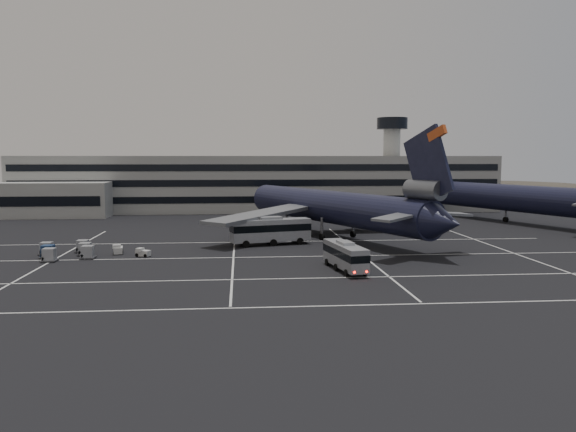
% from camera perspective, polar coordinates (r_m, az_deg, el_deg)
% --- Properties ---
extents(ground, '(260.00, 260.00, 0.00)m').
position_cam_1_polar(ground, '(73.64, -0.91, -4.73)').
color(ground, black).
rests_on(ground, ground).
extents(lane_markings, '(90.00, 55.62, 0.01)m').
position_cam_1_polar(lane_markings, '(74.42, -0.21, -4.61)').
color(lane_markings, silver).
rests_on(lane_markings, ground).
extents(terminal, '(125.00, 26.00, 24.00)m').
position_cam_1_polar(terminal, '(143.50, -4.07, 3.28)').
color(terminal, gray).
rests_on(terminal, ground).
extents(hills, '(352.00, 180.00, 44.00)m').
position_cam_1_polar(hills, '(244.63, 0.54, -0.05)').
color(hills, '#38332B').
rests_on(hills, ground).
extents(trijet_main, '(43.31, 54.32, 18.08)m').
position_cam_1_polar(trijet_main, '(95.81, 4.57, 0.92)').
color(trijet_main, black).
rests_on(trijet_main, ground).
extents(trijet_far, '(29.48, 55.22, 18.08)m').
position_cam_1_polar(trijet_far, '(126.46, 21.64, 1.83)').
color(trijet_far, black).
rests_on(trijet_far, ground).
extents(bus_near, '(3.99, 10.37, 3.57)m').
position_cam_1_polar(bus_near, '(68.40, 5.83, -3.92)').
color(bus_near, gray).
rests_on(bus_near, ground).
extents(bus_far, '(12.90, 5.97, 4.44)m').
position_cam_1_polar(bus_far, '(87.82, -1.77, -1.38)').
color(bus_far, gray).
rests_on(bus_far, ground).
extents(tug_a, '(1.68, 2.37, 1.40)m').
position_cam_1_polar(tug_a, '(83.31, -16.87, -3.30)').
color(tug_a, beige).
rests_on(tug_a, ground).
extents(tug_b, '(2.22, 1.89, 1.23)m').
position_cam_1_polar(tug_b, '(80.23, -14.45, -3.63)').
color(tug_b, beige).
rests_on(tug_b, ground).
extents(uld_cluster, '(9.09, 9.80, 1.78)m').
position_cam_1_polar(uld_cluster, '(83.38, -21.55, -3.28)').
color(uld_cluster, '#2D2D30').
rests_on(uld_cluster, ground).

